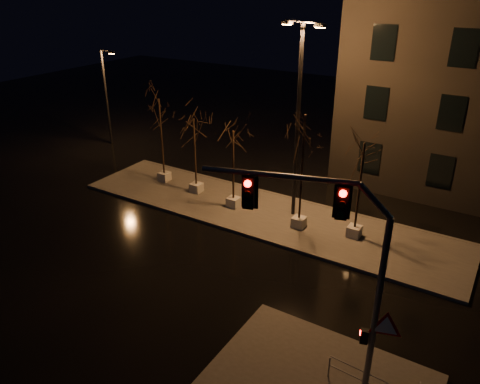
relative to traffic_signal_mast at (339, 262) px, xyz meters
The scene contains 12 objects.
ground 9.82m from the traffic_signal_mast, 155.31° to the left, with size 90.00×90.00×0.00m, color black.
median 13.21m from the traffic_signal_mast, 129.00° to the left, with size 22.00×5.00×0.15m, color #44423C.
sidewalk_corner 4.82m from the traffic_signal_mast, 166.22° to the left, with size 7.00×5.00×0.15m, color #44423C.
tree_0 18.21m from the traffic_signal_mast, 146.24° to the left, with size 1.80×1.80×5.42m.
tree_1 15.81m from the traffic_signal_mast, 141.61° to the left, with size 1.80×1.80×4.69m.
tree_2 13.28m from the traffic_signal_mast, 135.29° to the left, with size 1.80×1.80×4.58m.
tree_3 10.48m from the traffic_signal_mast, 119.92° to the left, with size 1.80×1.80×6.17m.
tree_4 10.02m from the traffic_signal_mast, 104.22° to the left, with size 1.80×1.80×5.05m.
traffic_signal_mast is the anchor object (origin of this frame).
streetlight_main 12.02m from the traffic_signal_mast, 120.84° to the left, with size 2.48×0.94×10.04m.
streetlight_far 27.41m from the traffic_signal_mast, 149.53° to the left, with size 1.41×0.25×7.18m.
guard_rail_a 4.26m from the traffic_signal_mast, 21.71° to the left, with size 2.10×0.18×0.91m.
Camera 1 is at (11.13, -14.27, 12.09)m, focal length 35.00 mm.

